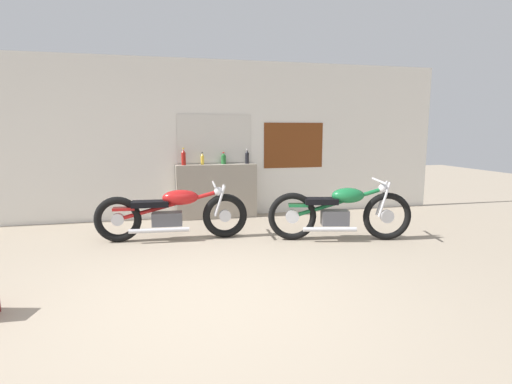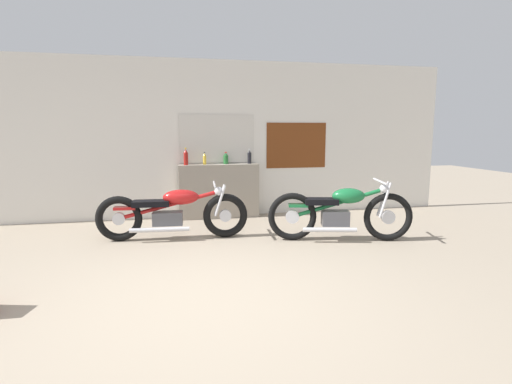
{
  "view_description": "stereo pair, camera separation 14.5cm",
  "coord_description": "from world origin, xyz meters",
  "px_view_note": "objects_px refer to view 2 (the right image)",
  "views": [
    {
      "loc": [
        -0.36,
        -3.51,
        1.58
      ],
      "look_at": [
        0.95,
        1.94,
        0.7
      ],
      "focal_mm": 28.0,
      "sensor_mm": 36.0,
      "label": 1
    },
    {
      "loc": [
        -0.22,
        -3.54,
        1.58
      ],
      "look_at": [
        0.95,
        1.94,
        0.7
      ],
      "focal_mm": 28.0,
      "sensor_mm": 36.0,
      "label": 2
    }
  ],
  "objects_px": {
    "bottle_center": "(226,159)",
    "motorcycle_green": "(340,212)",
    "bottle_left_center": "(205,159)",
    "bottle_right_center": "(249,157)",
    "bottle_leftmost": "(186,157)",
    "motorcycle_red": "(173,212)"
  },
  "relations": [
    {
      "from": "bottle_leftmost",
      "to": "motorcycle_red",
      "type": "bearing_deg",
      "value": -101.15
    },
    {
      "from": "bottle_leftmost",
      "to": "bottle_left_center",
      "type": "relative_size",
      "value": 1.37
    },
    {
      "from": "bottle_left_center",
      "to": "motorcycle_red",
      "type": "relative_size",
      "value": 0.1
    },
    {
      "from": "bottle_left_center",
      "to": "bottle_center",
      "type": "bearing_deg",
      "value": 7.82
    },
    {
      "from": "motorcycle_red",
      "to": "bottle_center",
      "type": "bearing_deg",
      "value": 54.68
    },
    {
      "from": "bottle_leftmost",
      "to": "motorcycle_green",
      "type": "relative_size",
      "value": 0.15
    },
    {
      "from": "bottle_right_center",
      "to": "motorcycle_red",
      "type": "bearing_deg",
      "value": -136.14
    },
    {
      "from": "bottle_left_center",
      "to": "bottle_center",
      "type": "distance_m",
      "value": 0.39
    },
    {
      "from": "bottle_left_center",
      "to": "bottle_leftmost",
      "type": "bearing_deg",
      "value": -177.35
    },
    {
      "from": "bottle_center",
      "to": "motorcycle_green",
      "type": "xyz_separation_m",
      "value": [
        1.37,
        -1.94,
        -0.64
      ]
    },
    {
      "from": "bottle_leftmost",
      "to": "bottle_center",
      "type": "xyz_separation_m",
      "value": [
        0.71,
        0.07,
        -0.04
      ]
    },
    {
      "from": "motorcycle_green",
      "to": "motorcycle_red",
      "type": "height_order",
      "value": "motorcycle_green"
    },
    {
      "from": "motorcycle_red",
      "to": "motorcycle_green",
      "type": "bearing_deg",
      "value": -13.81
    },
    {
      "from": "bottle_right_center",
      "to": "bottle_left_center",
      "type": "bearing_deg",
      "value": -178.04
    },
    {
      "from": "motorcycle_green",
      "to": "bottle_left_center",
      "type": "bearing_deg",
      "value": 132.91
    },
    {
      "from": "bottle_right_center",
      "to": "motorcycle_red",
      "type": "relative_size",
      "value": 0.12
    },
    {
      "from": "bottle_leftmost",
      "to": "bottle_left_center",
      "type": "xyz_separation_m",
      "value": [
        0.33,
        0.02,
        -0.04
      ]
    },
    {
      "from": "bottle_center",
      "to": "motorcycle_green",
      "type": "relative_size",
      "value": 0.11
    },
    {
      "from": "bottle_leftmost",
      "to": "bottle_left_center",
      "type": "height_order",
      "value": "bottle_leftmost"
    },
    {
      "from": "bottle_leftmost",
      "to": "motorcycle_green",
      "type": "bearing_deg",
      "value": -41.98
    },
    {
      "from": "bottle_center",
      "to": "motorcycle_red",
      "type": "xyz_separation_m",
      "value": [
        -0.97,
        -1.37,
        -0.66
      ]
    },
    {
      "from": "bottle_left_center",
      "to": "bottle_right_center",
      "type": "height_order",
      "value": "bottle_right_center"
    }
  ]
}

